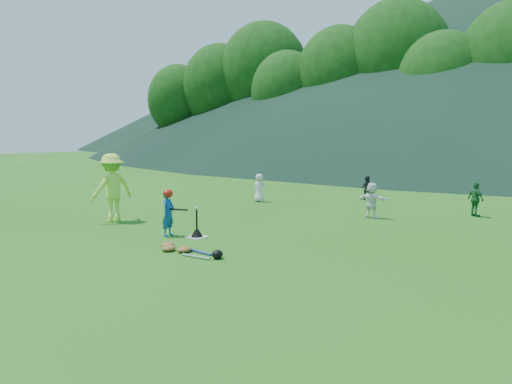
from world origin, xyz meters
TOP-DOWN VIEW (x-y plane):
  - ground at (0.00, 0.00)m, footprint 120.00×120.00m
  - home_plate at (0.00, 0.00)m, footprint 0.45×0.45m
  - baseball at (0.00, 0.00)m, footprint 0.08×0.08m
  - batter_child at (-0.68, -0.30)m, footprint 0.37×0.48m
  - adult_coach at (-3.57, 0.28)m, footprint 0.94×1.39m
  - fielder_a at (-2.59, 6.30)m, footprint 0.54×0.36m
  - fielder_b at (0.49, 9.19)m, footprint 0.52×0.43m
  - fielder_c at (4.85, 7.40)m, footprint 0.66×0.60m
  - fielder_d at (2.35, 5.25)m, footprint 1.04×0.39m
  - batting_tee at (0.00, 0.00)m, footprint 0.30×0.30m
  - batter_gear at (-0.66, -0.29)m, footprint 0.73×0.26m
  - equipment_pile at (0.85, -1.34)m, footprint 1.80×0.56m
  - outfield_fence at (0.00, 28.00)m, footprint 70.07×0.08m
  - tree_line at (0.20, 33.83)m, footprint 70.04×11.40m
  - distant_hills at (-7.63, 81.81)m, footprint 155.00×140.00m

SIDE VIEW (x-z plane):
  - ground at x=0.00m, z-range 0.00..0.00m
  - home_plate at x=0.00m, z-range 0.00..0.02m
  - equipment_pile at x=0.85m, z-range -0.03..0.16m
  - batting_tee at x=0.00m, z-range -0.21..0.47m
  - fielder_b at x=0.49m, z-range 0.00..0.95m
  - fielder_a at x=-2.59m, z-range 0.00..1.07m
  - fielder_c at x=4.85m, z-range 0.00..1.08m
  - fielder_d at x=2.35m, z-range 0.00..1.10m
  - batter_child at x=-0.68m, z-range 0.00..1.16m
  - outfield_fence at x=0.00m, z-range 0.03..1.36m
  - baseball at x=0.00m, z-range 0.70..0.78m
  - adult_coach at x=-3.57m, z-range 0.00..1.99m
  - batter_gear at x=-0.66m, z-range 0.79..1.31m
  - tree_line at x=0.20m, z-range 0.80..15.62m
  - distant_hills at x=-7.63m, z-range -1.02..30.98m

